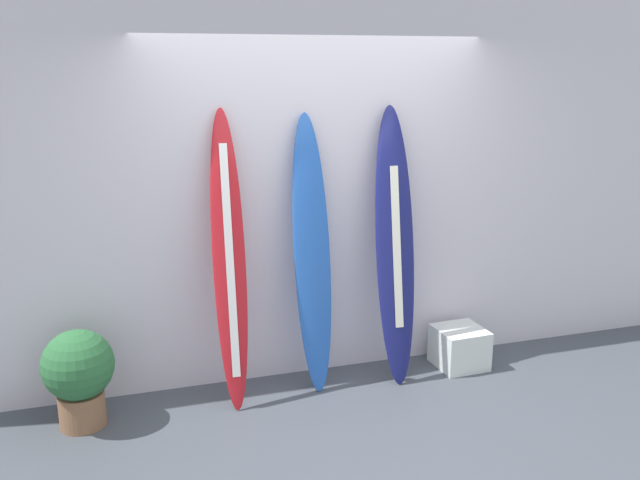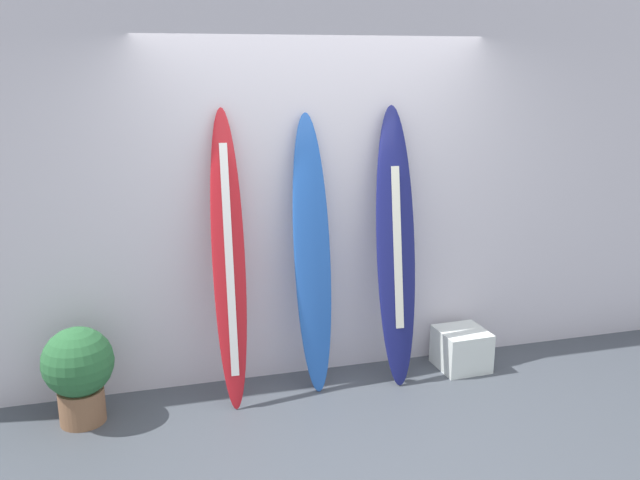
{
  "view_description": "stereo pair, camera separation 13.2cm",
  "coord_description": "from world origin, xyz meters",
  "views": [
    {
      "loc": [
        -1.39,
        -3.42,
        2.33
      ],
      "look_at": [
        -0.05,
        0.95,
        1.11
      ],
      "focal_mm": 37.86,
      "sensor_mm": 36.0,
      "label": 1
    },
    {
      "loc": [
        -1.27,
        -3.45,
        2.33
      ],
      "look_at": [
        -0.05,
        0.95,
        1.11
      ],
      "focal_mm": 37.86,
      "sensor_mm": 36.0,
      "label": 2
    }
  ],
  "objects": [
    {
      "name": "ground",
      "position": [
        0.0,
        0.0,
        -0.02
      ],
      "size": [
        8.0,
        8.0,
        0.04
      ],
      "primitive_type": "cube",
      "color": "#444951"
    },
    {
      "name": "wall_back",
      "position": [
        0.0,
        1.3,
        1.4
      ],
      "size": [
        7.2,
        0.2,
        2.8
      ],
      "primitive_type": "cube",
      "color": "silver",
      "rests_on": "ground"
    },
    {
      "name": "surfboard_crimson",
      "position": [
        -0.69,
        0.95,
        1.02
      ],
      "size": [
        0.24,
        0.48,
        2.03
      ],
      "color": "red",
      "rests_on": "ground"
    },
    {
      "name": "surfboard_cobalt",
      "position": [
        -0.1,
        0.99,
        0.99
      ],
      "size": [
        0.28,
        0.38,
        1.99
      ],
      "color": "blue",
      "rests_on": "ground"
    },
    {
      "name": "surfboard_navy",
      "position": [
        0.52,
        0.95,
        1.0
      ],
      "size": [
        0.31,
        0.46,
        2.03
      ],
      "color": "navy",
      "rests_on": "ground"
    },
    {
      "name": "display_block_left",
      "position": [
        1.09,
        0.93,
        0.16
      ],
      "size": [
        0.38,
        0.38,
        0.31
      ],
      "color": "silver",
      "rests_on": "ground"
    },
    {
      "name": "potted_plant",
      "position": [
        -1.71,
        0.86,
        0.38
      ],
      "size": [
        0.46,
        0.46,
        0.66
      ],
      "color": "brown",
      "rests_on": "ground"
    }
  ]
}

